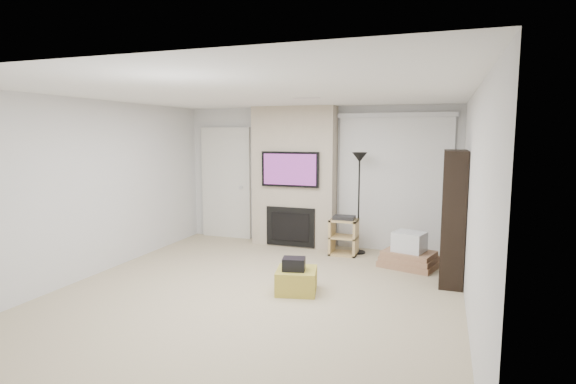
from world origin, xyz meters
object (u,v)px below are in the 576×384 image
(floor_lamp, at_px, (359,174))
(av_stand, at_px, (344,234))
(bookshelf, at_px, (453,217))
(ottoman, at_px, (296,281))
(box_stack, at_px, (409,254))

(floor_lamp, bearing_deg, av_stand, -141.04)
(floor_lamp, height_order, bookshelf, bookshelf)
(floor_lamp, xyz_separation_m, bookshelf, (1.47, -1.08, -0.45))
(ottoman, relative_size, box_stack, 0.53)
(floor_lamp, bearing_deg, box_stack, -31.70)
(av_stand, relative_size, bookshelf, 0.37)
(bookshelf, bearing_deg, av_stand, 151.55)
(ottoman, relative_size, av_stand, 0.76)
(box_stack, bearing_deg, ottoman, -128.28)
(bookshelf, bearing_deg, box_stack, 137.78)
(floor_lamp, height_order, box_stack, floor_lamp)
(av_stand, height_order, box_stack, av_stand)
(ottoman, height_order, av_stand, av_stand)
(ottoman, bearing_deg, bookshelf, 30.00)
(box_stack, distance_m, bookshelf, 1.06)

